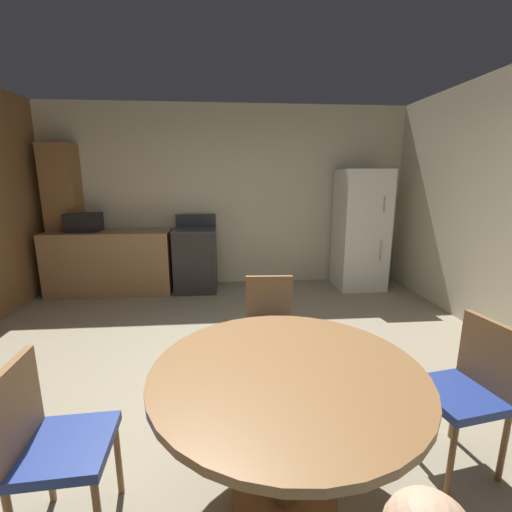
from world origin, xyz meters
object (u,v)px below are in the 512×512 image
object	(u,v)px
microwave	(84,222)
chair_west	(48,439)
chair_east	(469,385)
chair_north	(270,325)
oven_range	(196,259)
refrigerator	(360,230)
dining_table	(287,397)

from	to	relation	value
microwave	chair_west	world-z (taller)	microwave
chair_west	microwave	bearing A→B (deg)	104.98
chair_east	chair_north	bearing A→B (deg)	-51.10
chair_west	oven_range	bearing A→B (deg)	81.42
chair_east	refrigerator	bearing A→B (deg)	-110.17
microwave	oven_range	bearing A→B (deg)	0.13
microwave	chair_east	distance (m)	4.80
chair_west	chair_east	xyz separation A→B (m)	(2.16, 0.23, 0.00)
dining_table	chair_east	bearing A→B (deg)	9.20
oven_range	chair_west	world-z (taller)	oven_range
oven_range	refrigerator	size ratio (longest dim) A/B	0.62
dining_table	chair_north	distance (m)	1.09
chair_west	chair_north	distance (m)	1.62
chair_west	chair_north	bearing A→B (deg)	41.99
chair_north	chair_east	distance (m)	1.37
dining_table	chair_east	size ratio (longest dim) A/B	1.49
oven_range	chair_east	distance (m)	3.85
refrigerator	chair_east	world-z (taller)	refrigerator
microwave	chair_north	bearing A→B (deg)	-46.93
refrigerator	microwave	xyz separation A→B (m)	(-3.99, 0.05, 0.15)
oven_range	dining_table	world-z (taller)	oven_range
chair_west	chair_east	world-z (taller)	same
chair_north	dining_table	bearing A→B (deg)	0.00
microwave	refrigerator	bearing A→B (deg)	-0.72
microwave	chair_west	size ratio (longest dim) A/B	0.51
dining_table	chair_north	xyz separation A→B (m)	(0.06, 1.09, -0.11)
oven_range	microwave	bearing A→B (deg)	-179.87
refrigerator	dining_table	xyz separation A→B (m)	(-1.72, -3.52, -0.27)
chair_north	oven_range	bearing A→B (deg)	-159.40
oven_range	chair_north	xyz separation A→B (m)	(0.79, -2.49, 0.03)
oven_range	chair_east	world-z (taller)	oven_range
oven_range	chair_east	xyz separation A→B (m)	(1.81, -3.40, 0.03)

